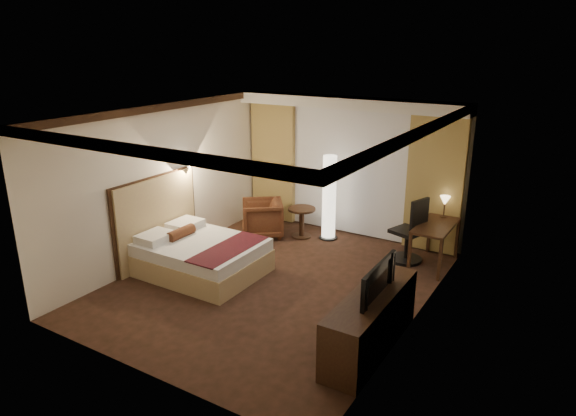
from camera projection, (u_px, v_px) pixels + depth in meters
The scene contains 21 objects.
floor at pixel (275, 283), 8.19m from camera, with size 4.50×5.50×0.01m, color black.
ceiling at pixel (274, 113), 7.35m from camera, with size 4.50×5.50×0.01m, color white.
back_wall at pixel (351, 166), 10.00m from camera, with size 4.50×0.02×2.70m, color silver.
left_wall at pixel (165, 182), 8.88m from camera, with size 0.02×5.50×2.70m, color silver.
right_wall at pixel (420, 230), 6.66m from camera, with size 0.02×5.50×2.70m, color silver.
crown_molding at pixel (274, 117), 7.37m from camera, with size 4.50×5.50×0.12m, color black, non-canonical shape.
soffit at pixel (347, 103), 9.41m from camera, with size 4.50×0.50×0.20m, color white.
curtain_sheer at pixel (349, 172), 9.97m from camera, with size 2.48×0.04×2.45m, color silver.
curtain_left_drape at pixel (274, 163), 10.76m from camera, with size 1.00×0.14×2.45m, color #A5924B.
curtain_right_drape at pixel (435, 185), 9.08m from camera, with size 1.00×0.14×2.45m, color #A5924B.
wall_sconce at pixel (188, 163), 9.08m from camera, with size 0.24×0.24×0.24m, color white, non-canonical shape.
bed at pixel (202, 257), 8.47m from camera, with size 1.91×1.49×0.56m, color white, non-canonical shape.
headboard at pixel (157, 220), 8.80m from camera, with size 0.12×1.79×1.50m, color tan, non-canonical shape.
armchair at pixel (262, 216), 10.08m from camera, with size 0.76×0.72×0.79m, color #4F2317.
side_table at pixel (302, 223), 10.04m from camera, with size 0.54×0.54×0.59m, color black, non-canonical shape.
floor_lamp at pixel (329, 198), 9.79m from camera, with size 0.35×0.35×1.66m, color white, non-canonical shape.
desk at pixel (434, 245), 8.72m from camera, with size 0.55×1.18×0.75m, color black, non-canonical shape.
desk_lamp at pixel (444, 208), 8.91m from camera, with size 0.18×0.18×0.34m, color #FFD899, non-canonical shape.
office_chair at pixel (407, 229), 8.85m from camera, with size 0.57×0.57×1.18m, color black, non-canonical shape.
dresser at pixel (371, 322), 6.35m from camera, with size 0.50×1.93×0.75m, color black, non-canonical shape.
television at pixel (371, 272), 6.16m from camera, with size 1.00×0.58×0.13m, color black.
Camera 1 is at (4.03, -6.22, 3.68)m, focal length 32.00 mm.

